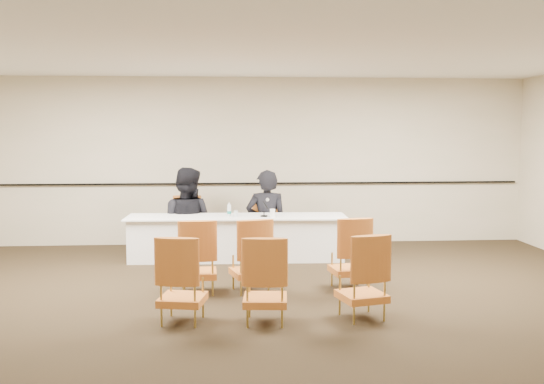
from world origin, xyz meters
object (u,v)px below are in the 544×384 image
at_px(panelist_second, 186,226).
at_px(aud_chair_back_left, 182,279).
at_px(microphone, 264,208).
at_px(panel_table, 237,238).
at_px(aud_chair_front_right, 350,253).
at_px(drinking_glass, 236,214).
at_px(aud_chair_back_right, 362,276).
at_px(aud_chair_front_left, 198,256).
at_px(aud_chair_front_mid, 251,255).
at_px(aud_chair_back_mid, 265,279).
at_px(panelist_main, 267,227).
at_px(panelist_second_chair, 186,225).
at_px(panelist_main_chair, 267,225).
at_px(coffee_cup, 273,213).
at_px(water_bottle, 229,209).

distance_m(panelist_second, aud_chair_back_left, 3.72).
height_order(microphone, aud_chair_back_left, microphone).
distance_m(panel_table, aud_chair_front_right, 2.40).
distance_m(panelist_second, drinking_glass, 1.08).
height_order(aud_chair_back_left, aud_chair_back_right, same).
xyz_separation_m(aud_chair_front_left, aud_chair_front_mid, (0.66, 0.02, 0.00)).
distance_m(drinking_glass, aud_chair_back_mid, 3.19).
xyz_separation_m(panelist_second, aud_chair_back_right, (2.16, -3.72, 0.02)).
xyz_separation_m(aud_chair_back_left, aud_chair_back_mid, (0.88, -0.09, 0.00)).
bearing_deg(aud_chair_front_right, panelist_main, 102.83).
height_order(panelist_main, aud_chair_front_left, panelist_main).
bearing_deg(aud_chair_front_mid, panelist_second_chair, 96.16).
bearing_deg(panelist_main_chair, aud_chair_back_left, -105.49).
bearing_deg(drinking_glass, panelist_main_chair, 48.45).
xyz_separation_m(panelist_second_chair, aud_chair_back_right, (2.16, -3.72, 0.00)).
xyz_separation_m(microphone, aud_chair_front_mid, (-0.28, -1.87, -0.36)).
bearing_deg(aud_chair_back_mid, aud_chair_back_right, 9.55).
bearing_deg(aud_chair_front_left, aud_chair_back_right, -34.93).
relative_size(panel_table, aud_chair_back_left, 3.66).
bearing_deg(panelist_main, panel_table, 49.55).
distance_m(panelist_main_chair, drinking_glass, 0.83).
bearing_deg(coffee_cup, aud_chair_back_mid, -95.54).
distance_m(panelist_main, aud_chair_front_left, 2.70).
bearing_deg(panelist_main, aud_chair_back_right, 106.65).
bearing_deg(aud_chair_front_mid, aud_chair_back_right, -60.80).
distance_m(microphone, aud_chair_back_right, 3.21).
relative_size(panelist_main_chair, water_bottle, 4.45).
distance_m(coffee_cup, aud_chair_front_right, 1.98).
relative_size(panelist_second, aud_chair_front_right, 2.08).
distance_m(panelist_second_chair, aud_chair_front_mid, 2.71).
relative_size(microphone, coffee_cup, 2.22).
xyz_separation_m(panelist_second_chair, aud_chair_front_mid, (0.99, -2.52, 0.00)).
relative_size(panelist_main, microphone, 6.70).
relative_size(panelist_main, panelist_main_chair, 2.02).
height_order(panel_table, panelist_second, panelist_second).
bearing_deg(aud_chair_back_mid, aud_chair_front_right, 53.50).
distance_m(panelist_main, panelist_main_chair, 0.04).
height_order(microphone, aud_chair_front_mid, microphone).
distance_m(panelist_main, aud_chair_back_left, 3.84).
distance_m(water_bottle, drinking_glass, 0.14).
bearing_deg(water_bottle, aud_chair_back_left, -99.06).
bearing_deg(water_bottle, panelist_second, 142.62).
bearing_deg(panelist_second_chair, aud_chair_back_right, -58.21).
relative_size(panel_table, aud_chair_front_left, 3.66).
bearing_deg(microphone, panelist_second, 177.11).
height_order(panelist_second, aud_chair_back_left, panelist_second).
height_order(water_bottle, aud_chair_back_right, aud_chair_back_right).
relative_size(panelist_main_chair, aud_chair_front_left, 1.00).
relative_size(water_bottle, aud_chair_front_left, 0.22).
height_order(panelist_main_chair, aud_chair_front_left, same).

